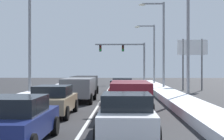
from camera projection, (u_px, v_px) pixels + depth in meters
ground_plane at (100, 103)px, 23.01m from camera, size 120.64×120.64×0.00m
lane_stripe_between_right_lane_and_center_lane at (103, 97)px, 27.65m from camera, size 0.14×51.04×0.01m
snow_bank_right_shoulder at (168, 94)px, 27.49m from camera, size 2.01×51.04×0.47m
snow_bank_left_shoulder at (39, 94)px, 27.79m from camera, size 1.50×51.04×0.55m
sedan_white_right_lane_nearest at (126, 115)px, 11.60m from camera, size 2.00×4.50×1.51m
suv_maroon_right_lane_second at (130, 94)px, 17.51m from camera, size 2.16×4.90×1.67m
sedan_red_right_lane_third at (122, 91)px, 24.20m from camera, size 2.00×4.50×1.51m
sedan_green_right_lane_fourth at (122, 86)px, 29.84m from camera, size 2.00×4.50×1.51m
sedan_navy_center_lane_nearest at (16, 120)px, 10.36m from camera, size 2.00×4.50×1.51m
sedan_tan_center_lane_second at (53, 100)px, 16.84m from camera, size 2.00×4.50×1.51m
suv_gray_center_lane_third at (79, 88)px, 23.66m from camera, size 2.16×4.90×1.67m
suv_black_center_lane_fourth at (85, 84)px, 29.80m from camera, size 2.16×4.90×1.67m
traffic_light_gantry at (129, 54)px, 50.73m from camera, size 7.54×0.47×6.20m
street_lamp_right_near at (183, 30)px, 25.13m from camera, size 2.66×0.36×8.82m
street_lamp_right_mid at (160, 39)px, 34.42m from camera, size 2.66×0.36×9.11m
street_lamp_right_far at (151, 50)px, 43.70m from camera, size 2.66×0.36×7.99m
street_lamp_left_mid at (34, 37)px, 26.49m from camera, size 2.66×0.36×8.11m
roadside_sign_right at (192, 53)px, 35.95m from camera, size 3.20×0.16×5.50m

